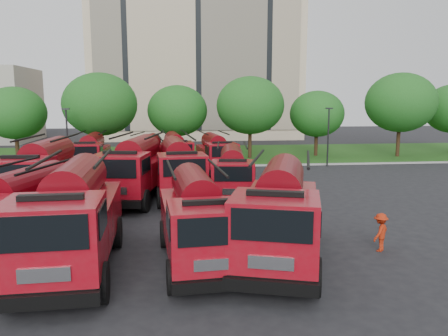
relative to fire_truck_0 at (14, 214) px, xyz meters
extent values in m
plane|color=black|center=(7.25, 2.91, -1.63)|extent=(140.00, 140.00, 0.00)
cube|color=#214612|center=(7.25, 28.91, -1.57)|extent=(70.00, 16.00, 0.12)
cube|color=gray|center=(7.25, 20.81, -1.56)|extent=(70.00, 0.30, 0.14)
cube|color=beige|center=(9.25, 50.91, 10.87)|extent=(30.00, 14.00, 25.00)
cube|color=black|center=(9.25, 43.81, 10.87)|extent=(28.00, 0.15, 22.00)
cylinder|color=#382314|center=(-8.75, 25.91, -0.44)|extent=(0.36, 0.36, 2.38)
ellipsoid|color=#194D16|center=(-8.75, 25.91, 2.93)|extent=(5.71, 5.71, 4.86)
cylinder|color=#382314|center=(-0.75, 24.41, -0.23)|extent=(0.36, 0.36, 2.80)
ellipsoid|color=#194D16|center=(-0.75, 24.41, 3.73)|extent=(6.72, 6.72, 5.71)
cylinder|color=#382314|center=(6.25, 26.91, -0.40)|extent=(0.36, 0.36, 2.45)
ellipsoid|color=#194D16|center=(6.25, 26.91, 3.06)|extent=(5.88, 5.88, 5.00)
cylinder|color=#382314|center=(13.25, 25.41, -0.26)|extent=(0.36, 0.36, 2.73)
ellipsoid|color=#194D16|center=(13.25, 25.41, 3.60)|extent=(6.55, 6.55, 5.57)
cylinder|color=#382314|center=(20.25, 26.41, -0.49)|extent=(0.36, 0.36, 2.27)
ellipsoid|color=#194D16|center=(20.25, 26.41, 2.73)|extent=(5.46, 5.46, 4.64)
cylinder|color=#382314|center=(28.25, 24.91, -0.19)|extent=(0.36, 0.36, 2.87)
ellipsoid|color=#194D16|center=(28.25, 24.91, 3.87)|extent=(6.89, 6.89, 5.85)
cylinder|color=black|center=(-2.75, 20.11, 0.87)|extent=(0.14, 0.14, 5.00)
cube|color=black|center=(-2.75, 20.11, 3.42)|extent=(0.60, 0.25, 0.12)
cylinder|color=black|center=(19.25, 20.11, 0.87)|extent=(0.14, 0.14, 5.00)
cube|color=black|center=(19.25, 20.11, 3.42)|extent=(0.60, 0.25, 0.12)
cube|color=black|center=(0.00, 0.01, -0.98)|extent=(3.87, 7.27, 0.30)
cube|color=maroon|center=(0.26, 1.07, -0.19)|extent=(3.44, 5.00, 1.29)
cylinder|color=#57030B|center=(0.26, 1.07, 0.86)|extent=(2.44, 4.39, 1.48)
cylinder|color=black|center=(0.49, -2.76, -1.08)|extent=(0.60, 1.14, 1.09)
cylinder|color=black|center=(-0.68, 2.01, -1.08)|extent=(0.60, 1.14, 1.09)
cylinder|color=black|center=(1.53, 1.47, -1.08)|extent=(0.60, 1.14, 1.09)
cube|color=black|center=(2.46, -1.48, -0.90)|extent=(2.91, 7.93, 0.34)
cube|color=black|center=(2.63, -5.45, -0.95)|extent=(2.81, 0.40, 0.39)
cube|color=maroon|center=(2.58, -4.16, 0.36)|extent=(2.85, 2.58, 2.18)
cube|color=black|center=(2.63, -5.42, 0.86)|extent=(2.35, 0.16, 0.95)
cube|color=maroon|center=(2.40, -0.25, 0.00)|extent=(2.96, 5.26, 1.45)
cylinder|color=#57030B|center=(2.40, -0.25, 1.19)|extent=(1.88, 4.77, 1.68)
cylinder|color=black|center=(1.30, -4.44, -1.01)|extent=(0.45, 1.25, 1.23)
cylinder|color=black|center=(3.87, -4.33, -1.01)|extent=(0.45, 1.25, 1.23)
cylinder|color=black|center=(1.09, 0.47, -1.01)|extent=(0.45, 1.25, 1.23)
cylinder|color=black|center=(3.66, 0.59, -1.01)|extent=(0.45, 1.25, 1.23)
cube|color=black|center=(6.85, -1.31, -0.99)|extent=(2.80, 7.04, 0.30)
cube|color=black|center=(7.12, -4.79, -1.04)|extent=(2.47, 0.44, 0.34)
cube|color=maroon|center=(7.03, -3.66, 0.12)|extent=(2.57, 2.35, 1.92)
cube|color=black|center=(7.12, -4.76, 0.56)|extent=(2.06, 0.21, 0.84)
cube|color=maroon|center=(6.76, -0.23, -0.20)|extent=(2.76, 4.70, 1.28)
cylinder|color=#57030B|center=(6.76, -0.23, 0.85)|extent=(1.79, 4.23, 1.48)
cylinder|color=black|center=(5.92, -3.94, -1.08)|extent=(0.43, 1.11, 1.08)
cylinder|color=black|center=(8.18, -3.77, -1.08)|extent=(0.43, 1.11, 1.08)
cylinder|color=black|center=(5.58, 0.37, -1.08)|extent=(0.43, 1.11, 1.08)
cylinder|color=black|center=(7.84, 0.55, -1.08)|extent=(0.43, 1.11, 1.08)
cube|color=black|center=(9.80, -1.47, -0.92)|extent=(4.60, 8.00, 0.33)
cube|color=black|center=(8.68, -5.16, -0.97)|extent=(2.68, 1.05, 0.38)
cube|color=maroon|center=(9.04, -3.96, 0.30)|extent=(3.24, 3.06, 2.12)
cube|color=black|center=(8.69, -5.13, 0.79)|extent=(2.20, 0.72, 0.92)
cube|color=maroon|center=(10.15, -0.32, -0.05)|extent=(4.00, 5.55, 1.41)
cylinder|color=#57030B|center=(10.15, -0.32, 1.10)|extent=(2.89, 4.84, 1.63)
cylinder|color=black|center=(7.79, -3.81, -1.03)|extent=(0.71, 1.25, 1.19)
cylinder|color=black|center=(10.18, -4.53, -1.03)|extent=(0.71, 1.25, 1.19)
cylinder|color=black|center=(9.18, 0.77, -1.03)|extent=(0.71, 1.25, 1.19)
cylinder|color=black|center=(11.57, 0.04, -1.03)|extent=(0.71, 1.25, 1.19)
cube|color=black|center=(-1.21, 7.70, -0.90)|extent=(2.97, 7.91, 0.33)
cube|color=black|center=(-1.42, 3.76, -0.96)|extent=(2.79, 0.43, 0.39)
cube|color=maroon|center=(-1.35, 5.04, 0.35)|extent=(2.85, 2.59, 2.17)
cube|color=black|center=(-1.42, 3.80, 0.85)|extent=(2.33, 0.18, 0.94)
cube|color=maroon|center=(-1.14, 8.93, -0.01)|extent=(2.99, 5.25, 1.44)
cylinder|color=#57030B|center=(-1.14, 8.93, 1.17)|extent=(1.92, 4.75, 1.67)
cylinder|color=black|center=(-0.09, 4.75, -1.01)|extent=(0.45, 1.24, 1.22)
cylinder|color=black|center=(-2.38, 9.77, -1.01)|extent=(0.45, 1.24, 1.22)
cylinder|color=black|center=(0.17, 9.63, -1.01)|extent=(0.45, 1.24, 1.22)
cube|color=black|center=(3.61, 9.00, -0.91)|extent=(3.78, 8.04, 0.33)
cube|color=black|center=(2.96, 5.14, -0.96)|extent=(2.77, 0.73, 0.39)
cube|color=maroon|center=(3.17, 6.39, 0.33)|extent=(3.07, 2.84, 2.15)
cube|color=black|center=(2.97, 5.17, 0.83)|extent=(2.29, 0.44, 0.94)
cube|color=maroon|center=(3.81, 10.20, -0.02)|extent=(3.51, 5.45, 1.43)
cylinder|color=#57030B|center=(3.81, 10.20, 1.15)|extent=(2.40, 4.85, 1.66)
cylinder|color=black|center=(1.88, 6.38, -1.02)|extent=(0.58, 1.26, 1.21)
cylinder|color=black|center=(4.39, 5.96, -1.02)|extent=(0.58, 1.26, 1.21)
cylinder|color=black|center=(2.69, 11.17, -1.02)|extent=(0.58, 1.26, 1.21)
cylinder|color=black|center=(5.19, 10.75, -1.02)|extent=(0.58, 1.26, 1.21)
cube|color=black|center=(6.15, 9.51, -0.94)|extent=(3.12, 7.59, 0.32)
cube|color=black|center=(6.50, 5.78, -0.99)|extent=(2.65, 0.51, 0.37)
cube|color=maroon|center=(6.39, 6.99, 0.25)|extent=(2.80, 2.56, 2.06)
cube|color=black|center=(6.50, 5.82, 0.72)|extent=(2.21, 0.26, 0.90)
cube|color=maroon|center=(6.04, 10.67, -0.09)|extent=(3.04, 5.08, 1.37)
cylinder|color=#57030B|center=(6.04, 10.67, 1.03)|extent=(2.00, 4.56, 1.58)
cylinder|color=black|center=(5.20, 6.67, -1.04)|extent=(0.48, 1.19, 1.16)
cylinder|color=black|center=(7.62, 6.90, -1.04)|extent=(0.48, 1.19, 1.16)
cylinder|color=black|center=(4.76, 11.29, -1.04)|extent=(0.48, 1.19, 1.16)
cylinder|color=black|center=(7.17, 11.52, -1.04)|extent=(0.48, 1.19, 1.16)
cube|color=black|center=(9.34, 8.53, -1.02)|extent=(2.85, 6.70, 0.28)
cube|color=black|center=(8.97, 5.25, -1.07)|extent=(2.33, 0.49, 0.33)
cube|color=maroon|center=(9.09, 6.31, 0.02)|extent=(2.49, 2.28, 1.81)
cube|color=black|center=(8.98, 5.28, 0.44)|extent=(1.94, 0.26, 0.79)
cube|color=maroon|center=(9.45, 9.54, -0.28)|extent=(2.74, 4.50, 1.21)
cylinder|color=#57030B|center=(9.45, 9.54, 0.71)|extent=(1.82, 4.03, 1.39)
cylinder|color=black|center=(8.01, 6.25, -1.11)|extent=(0.44, 1.05, 1.02)
cylinder|color=black|center=(10.13, 6.01, -1.11)|extent=(0.44, 1.05, 1.02)
cylinder|color=black|center=(8.47, 10.31, -1.11)|extent=(0.44, 1.05, 1.02)
cylinder|color=black|center=(10.59, 10.07, -1.11)|extent=(0.44, 1.05, 1.02)
cube|color=black|center=(-0.65, 18.46, -1.01)|extent=(2.36, 6.72, 0.29)
cube|color=black|center=(-0.56, 15.08, -1.05)|extent=(2.38, 0.30, 0.33)
cube|color=maroon|center=(-0.59, 16.18, 0.06)|extent=(2.39, 2.15, 1.86)
cube|color=black|center=(-0.56, 15.11, 0.49)|extent=(2.00, 0.10, 0.81)
cube|color=maroon|center=(-0.67, 19.51, -0.25)|extent=(2.44, 4.44, 1.24)
cylinder|color=#57030B|center=(-0.67, 19.51, 0.77)|extent=(1.53, 4.03, 1.43)
cylinder|color=black|center=(-1.68, 15.96, -1.10)|extent=(0.36, 1.06, 1.05)
cylinder|color=black|center=(0.51, 16.02, -1.10)|extent=(0.36, 1.06, 1.05)
cylinder|color=black|center=(-1.79, 20.15, -1.10)|extent=(0.36, 1.06, 1.05)
cylinder|color=black|center=(0.40, 20.20, -1.10)|extent=(0.36, 1.06, 1.05)
cube|color=black|center=(3.52, 18.91, -1.04)|extent=(3.31, 6.59, 0.27)
cube|color=black|center=(2.87, 15.78, -1.09)|extent=(2.25, 0.68, 0.31)
cube|color=maroon|center=(3.08, 16.79, -0.03)|extent=(2.56, 2.39, 1.75)
cube|color=black|center=(2.88, 15.81, 0.38)|extent=(1.86, 0.43, 0.76)
cube|color=maroon|center=(3.72, 19.88, -0.32)|extent=(3.00, 4.50, 1.17)
cylinder|color=#57030B|center=(3.72, 19.88, 0.64)|extent=(2.09, 3.97, 1.35)
cylinder|color=black|center=(2.03, 16.83, -1.13)|extent=(0.51, 1.03, 0.99)
cylinder|color=black|center=(4.06, 16.41, -1.13)|extent=(0.51, 1.03, 0.99)
cylinder|color=black|center=(2.84, 20.70, -1.13)|extent=(0.51, 1.03, 0.99)
cylinder|color=black|center=(4.86, 20.28, -1.13)|extent=(0.51, 1.03, 0.99)
cube|color=black|center=(6.00, 19.55, -1.02)|extent=(2.79, 6.70, 0.28)
cube|color=black|center=(6.33, 16.26, -1.07)|extent=(2.34, 0.47, 0.33)
cube|color=maroon|center=(6.22, 17.32, 0.03)|extent=(2.48, 2.27, 1.82)
cube|color=black|center=(6.33, 16.29, 0.45)|extent=(1.95, 0.24, 0.79)
cube|color=maroon|center=(5.89, 20.57, -0.27)|extent=(2.70, 4.49, 1.21)
cylinder|color=#57030B|center=(5.89, 20.57, 0.72)|extent=(1.79, 4.03, 1.40)
cylinder|color=black|center=(5.17, 17.03, -1.11)|extent=(0.43, 1.05, 1.02)
cylinder|color=black|center=(7.31, 17.25, -1.11)|extent=(0.43, 1.05, 1.02)
cylinder|color=black|center=(4.76, 21.11, -1.11)|extent=(0.43, 1.05, 1.02)
cylinder|color=black|center=(6.89, 21.32, -1.11)|extent=(0.43, 1.05, 1.02)
cube|color=black|center=(9.26, 18.10, -1.02)|extent=(2.85, 6.71, 0.28)
cube|color=black|center=(9.62, 14.82, -1.07)|extent=(2.34, 0.49, 0.33)
cube|color=maroon|center=(9.51, 15.88, 0.03)|extent=(2.49, 2.29, 1.81)
cube|color=black|center=(9.62, 14.85, 0.44)|extent=(1.95, 0.26, 0.79)
cube|color=maroon|center=(9.15, 19.12, -0.28)|extent=(2.74, 4.50, 1.21)
cylinder|color=#57030B|center=(9.15, 19.12, 0.71)|extent=(1.82, 4.04, 1.40)
cylinder|color=black|center=(8.46, 15.58, -1.11)|extent=(0.44, 1.05, 1.02)
cylinder|color=black|center=(10.59, 15.82, -1.11)|extent=(0.44, 1.05, 1.02)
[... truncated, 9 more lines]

